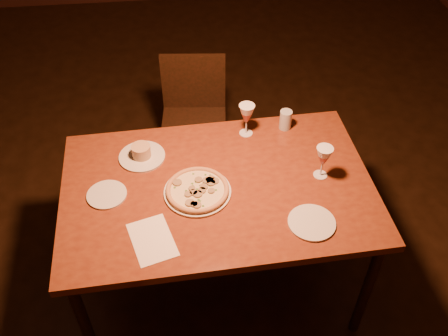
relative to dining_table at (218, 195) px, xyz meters
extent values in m
plane|color=black|center=(-0.22, 0.14, -0.71)|extent=(7.00, 7.00, 0.00)
cube|color=brown|center=(0.00, 0.00, 0.05)|extent=(1.49, 0.99, 0.04)
cylinder|color=black|center=(-0.65, -0.43, -0.34)|extent=(0.05, 0.05, 0.74)
cylinder|color=black|center=(-0.68, 0.38, -0.34)|extent=(0.05, 0.05, 0.74)
cylinder|color=black|center=(0.68, -0.38, -0.34)|extent=(0.05, 0.05, 0.74)
cylinder|color=black|center=(0.65, 0.43, -0.34)|extent=(0.05, 0.05, 0.74)
cube|color=black|center=(-0.07, 0.87, -0.27)|extent=(0.45, 0.45, 0.04)
cube|color=black|center=(-0.05, 1.06, -0.06)|extent=(0.41, 0.07, 0.39)
cylinder|color=black|center=(-0.25, 0.73, -0.50)|extent=(0.03, 0.03, 0.42)
cylinder|color=black|center=(-0.21, 1.05, -0.50)|extent=(0.03, 0.03, 0.42)
cylinder|color=black|center=(0.08, 0.69, -0.50)|extent=(0.03, 0.03, 0.42)
cylinder|color=black|center=(0.11, 1.02, -0.50)|extent=(0.03, 0.03, 0.42)
cylinder|color=silver|center=(-0.10, -0.04, 0.07)|extent=(0.31, 0.31, 0.01)
cylinder|color=beige|center=(-0.10, -0.04, 0.09)|extent=(0.28, 0.28, 0.01)
torus|color=tan|center=(-0.10, -0.04, 0.09)|extent=(0.29, 0.29, 0.02)
cylinder|color=silver|center=(-0.35, 0.24, 0.07)|extent=(0.23, 0.23, 0.01)
cylinder|color=tan|center=(-0.35, 0.24, 0.11)|extent=(0.09, 0.09, 0.06)
cylinder|color=#ABB5BB|center=(0.40, 0.38, 0.12)|extent=(0.06, 0.06, 0.11)
cylinder|color=silver|center=(-0.51, -0.01, 0.07)|extent=(0.18, 0.18, 0.01)
cylinder|color=silver|center=(0.38, -0.27, 0.07)|extent=(0.21, 0.21, 0.01)
cube|color=white|center=(-0.31, -0.29, 0.07)|extent=(0.23, 0.28, 0.00)
camera|label=1|loc=(-0.15, -1.62, 1.75)|focal=40.00mm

